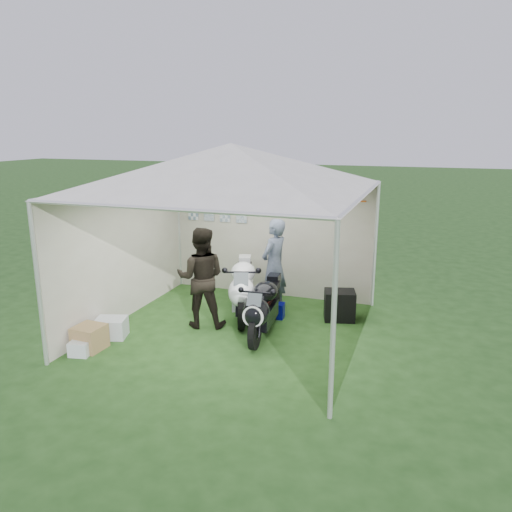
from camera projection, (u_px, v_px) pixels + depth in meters
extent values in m
plane|color=#1E4316|center=(233.00, 331.00, 8.16)|extent=(80.00, 80.00, 0.00)
cylinder|color=silver|center=(38.00, 286.00, 6.70)|extent=(0.06, 0.06, 2.30)
cylinder|color=silver|center=(333.00, 324.00, 5.41)|extent=(0.06, 0.06, 2.30)
cylinder|color=silver|center=(179.00, 231.00, 10.36)|extent=(0.06, 0.06, 2.30)
cylinder|color=silver|center=(375.00, 245.00, 9.07)|extent=(0.06, 0.06, 2.30)
cube|color=beige|center=(271.00, 238.00, 9.71)|extent=(4.00, 0.02, 2.30)
cube|color=beige|center=(124.00, 253.00, 8.53)|extent=(0.02, 4.00, 2.30)
cube|color=beige|center=(360.00, 275.00, 7.24)|extent=(0.02, 4.00, 2.30)
pyramid|color=white|center=(231.00, 167.00, 7.51)|extent=(5.66, 5.66, 0.70)
cube|color=#99A5B7|center=(193.00, 198.00, 10.05)|extent=(0.22, 0.02, 0.28)
cube|color=#99A5B7|center=(209.00, 199.00, 9.94)|extent=(0.22, 0.02, 0.28)
cube|color=#99A5B7|center=(225.00, 200.00, 9.83)|extent=(0.22, 0.01, 0.28)
cube|color=#99A5B7|center=(241.00, 201.00, 9.71)|extent=(0.22, 0.01, 0.28)
cube|color=#99A5B7|center=(193.00, 213.00, 10.13)|extent=(0.22, 0.02, 0.28)
cube|color=#99A5B7|center=(209.00, 214.00, 10.01)|extent=(0.22, 0.01, 0.28)
cube|color=#99A5B7|center=(225.00, 215.00, 9.90)|extent=(0.22, 0.02, 0.28)
cube|color=#99A5B7|center=(241.00, 216.00, 9.79)|extent=(0.22, 0.01, 0.28)
cylinder|color=#D8590C|center=(281.00, 197.00, 9.42)|extent=(3.20, 0.02, 0.02)
cylinder|color=black|center=(241.00, 312.00, 8.16)|extent=(0.28, 0.59, 0.59)
cylinder|color=black|center=(245.00, 287.00, 9.49)|extent=(0.32, 0.61, 0.59)
cube|color=silver|center=(243.00, 295.00, 8.75)|extent=(0.61, 0.99, 0.29)
ellipsoid|color=silver|center=(242.00, 292.00, 8.17)|extent=(0.60, 0.70, 0.49)
ellipsoid|color=silver|center=(243.00, 272.00, 8.75)|extent=(0.60, 0.71, 0.35)
cube|color=black|center=(244.00, 269.00, 9.15)|extent=(0.43, 0.64, 0.14)
cube|color=silver|center=(245.00, 261.00, 9.44)|extent=(0.30, 0.35, 0.18)
cube|color=black|center=(244.00, 279.00, 9.09)|extent=(0.26, 0.54, 0.10)
cube|color=#3F474C|center=(241.00, 279.00, 8.00)|extent=(0.27, 0.21, 0.21)
cylinder|color=black|center=(255.00, 332.00, 7.42)|extent=(0.13, 0.54, 0.53)
cylinder|color=black|center=(273.00, 305.00, 8.59)|extent=(0.18, 0.54, 0.53)
cube|color=black|center=(264.00, 314.00, 7.94)|extent=(0.37, 0.86, 0.27)
ellipsoid|color=black|center=(256.00, 312.00, 7.43)|extent=(0.44, 0.56, 0.44)
ellipsoid|color=black|center=(265.00, 291.00, 7.94)|extent=(0.44, 0.58, 0.31)
cube|color=black|center=(270.00, 288.00, 8.29)|extent=(0.28, 0.55, 0.12)
cube|color=black|center=(274.00, 279.00, 8.54)|extent=(0.22, 0.28, 0.16)
cube|color=maroon|center=(269.00, 298.00, 8.24)|extent=(0.13, 0.49, 0.09)
cube|color=#3F474C|center=(254.00, 300.00, 7.28)|extent=(0.22, 0.15, 0.19)
cylinder|color=white|center=(253.00, 317.00, 7.25)|extent=(0.32, 0.05, 0.32)
cube|color=#0F14D1|center=(274.00, 310.00, 8.70)|extent=(0.37, 0.25, 0.26)
imported|color=black|center=(201.00, 278.00, 8.18)|extent=(0.96, 0.84, 1.67)
imported|color=slate|center=(274.00, 265.00, 8.93)|extent=(0.56, 0.70, 1.68)
cube|color=black|center=(340.00, 305.00, 8.59)|extent=(0.60, 0.53, 0.51)
cube|color=#B9BDC3|center=(111.00, 328.00, 7.88)|extent=(0.55, 0.48, 0.31)
cube|color=olive|center=(90.00, 338.00, 7.43)|extent=(0.42, 0.42, 0.37)
cube|color=silver|center=(80.00, 348.00, 7.25)|extent=(0.33, 0.29, 0.21)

